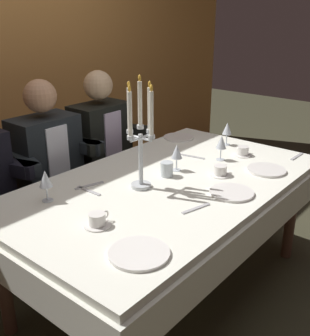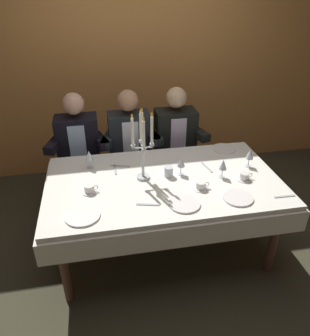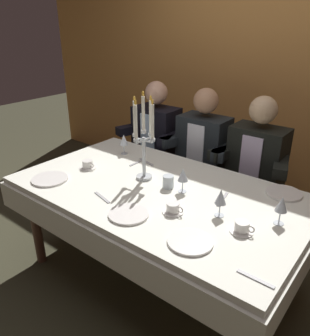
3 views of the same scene
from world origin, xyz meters
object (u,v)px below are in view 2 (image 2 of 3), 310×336
at_px(dinner_plate_1, 185,204).
at_px(seated_diner_2, 175,134).
at_px(candelabra, 143,147).
at_px(dinner_plate_0, 238,198).
at_px(wine_glass_3, 89,156).
at_px(coffee_cup_2, 201,186).
at_px(dinner_plate_3, 223,149).
at_px(coffee_cup_0, 244,177).
at_px(wine_glass_1, 223,165).
at_px(wine_glass_2, 181,162).
at_px(dinner_plate_2, 82,216).
at_px(dining_table, 164,191).
at_px(seated_diner_0, 78,141).
at_px(wine_glass_0, 250,155).
at_px(coffee_cup_1, 89,189).
at_px(seated_diner_1, 129,137).
at_px(water_tumbler_0, 169,172).

bearing_deg(dinner_plate_1, seated_diner_2, 79.45).
bearing_deg(candelabra, dinner_plate_0, -32.76).
bearing_deg(wine_glass_3, candelabra, -30.56).
distance_m(candelabra, coffee_cup_2, 0.55).
bearing_deg(wine_glass_3, dinner_plate_1, -45.25).
bearing_deg(dinner_plate_3, dinner_plate_1, -127.17).
bearing_deg(coffee_cup_0, wine_glass_1, 158.08).
height_order(dinner_plate_3, wine_glass_2, wine_glass_2).
relative_size(dinner_plate_0, dinner_plate_2, 0.93).
bearing_deg(dining_table, coffee_cup_2, -35.74).
height_order(dinner_plate_1, seated_diner_0, seated_diner_0).
distance_m(wine_glass_0, coffee_cup_1, 1.39).
height_order(wine_glass_2, seated_diner_1, seated_diner_1).
relative_size(coffee_cup_1, seated_diner_2, 0.11).
height_order(coffee_cup_2, seated_diner_2, seated_diner_2).
xyz_separation_m(wine_glass_2, coffee_cup_1, (-0.76, -0.13, -0.09)).
distance_m(candelabra, coffee_cup_0, 0.87).
bearing_deg(seated_diner_0, wine_glass_2, -43.87).
bearing_deg(coffee_cup_2, dinner_plate_1, -135.25).
bearing_deg(coffee_cup_2, wine_glass_0, 27.08).
bearing_deg(dinner_plate_1, coffee_cup_2, 44.75).
relative_size(dining_table, wine_glass_1, 11.83).
xyz_separation_m(dining_table, coffee_cup_2, (0.26, -0.19, 0.15)).
bearing_deg(coffee_cup_2, dining_table, 144.26).
height_order(candelabra, wine_glass_2, candelabra).
bearing_deg(seated_diner_2, dinner_plate_0, -81.78).
distance_m(dinner_plate_2, wine_glass_2, 0.92).
relative_size(dining_table, coffee_cup_0, 14.70).
height_order(wine_glass_3, coffee_cup_2, wine_glass_3).
height_order(dinner_plate_0, wine_glass_3, wine_glass_3).
bearing_deg(dinner_plate_3, coffee_cup_2, -124.43).
distance_m(dinner_plate_0, seated_diner_1, 1.42).
relative_size(coffee_cup_1, seated_diner_0, 0.11).
relative_size(candelabra, dinner_plate_2, 2.44).
distance_m(wine_glass_3, water_tumbler_0, 0.70).
height_order(wine_glass_0, wine_glass_1, same).
distance_m(dining_table, candelabra, 0.44).
bearing_deg(dining_table, seated_diner_2, 70.69).
xyz_separation_m(coffee_cup_2, seated_diner_1, (-0.44, 1.07, -0.03)).
height_order(wine_glass_1, wine_glass_3, same).
bearing_deg(seated_diner_1, wine_glass_3, -125.33).
height_order(dining_table, coffee_cup_1, coffee_cup_1).
bearing_deg(dining_table, dinner_plate_2, -150.65).
relative_size(wine_glass_0, seated_diner_1, 0.13).
distance_m(dinner_plate_1, wine_glass_1, 0.52).
bearing_deg(coffee_cup_0, seated_diner_0, 143.45).
height_order(dinner_plate_2, seated_diner_2, seated_diner_2).
bearing_deg(dinner_plate_0, water_tumbler_0, 136.89).
bearing_deg(seated_diner_2, wine_glass_0, -60.18).
relative_size(dinner_plate_0, coffee_cup_0, 1.75).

